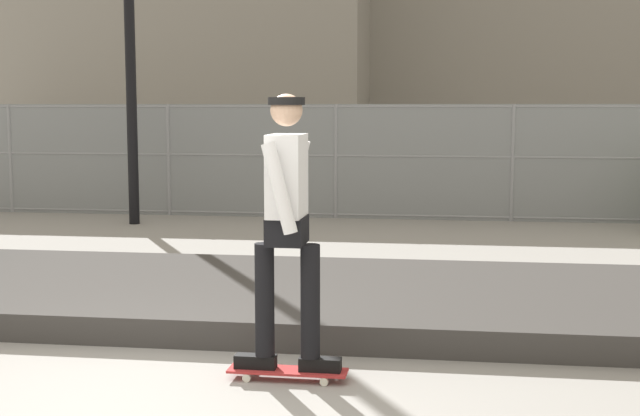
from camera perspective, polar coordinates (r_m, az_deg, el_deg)
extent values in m
cube|color=#3D3A38|center=(7.88, -4.66, -5.77)|extent=(14.72, 2.84, 0.23)
cube|color=#B22D2D|center=(5.86, -2.15, -10.71)|extent=(0.80, 0.21, 0.02)
cylinder|color=silver|center=(5.91, 0.54, -10.90)|extent=(0.05, 0.03, 0.05)
cylinder|color=silver|center=(5.74, 0.27, -11.44)|extent=(0.05, 0.03, 0.05)
cylinder|color=silver|center=(6.01, -4.47, -10.63)|extent=(0.05, 0.03, 0.05)
cylinder|color=silver|center=(5.84, -4.88, -11.15)|extent=(0.05, 0.03, 0.05)
cube|color=#99999E|center=(5.82, 0.41, -10.97)|extent=(0.05, 0.14, 0.01)
cube|color=#99999E|center=(5.92, -4.67, -10.70)|extent=(0.05, 0.14, 0.01)
cube|color=black|center=(5.81, 0.01, -10.32)|extent=(0.28, 0.10, 0.09)
cube|color=black|center=(5.89, -4.29, -10.10)|extent=(0.28, 0.10, 0.09)
cylinder|color=black|center=(5.71, -0.65, -6.20)|extent=(0.13, 0.13, 0.76)
cylinder|color=black|center=(5.76, -3.69, -6.09)|extent=(0.13, 0.13, 0.76)
cube|color=black|center=(5.65, -2.20, -1.49)|extent=(0.24, 0.34, 0.18)
cube|color=white|center=(5.61, -2.21, 2.15)|extent=(0.22, 0.38, 0.54)
cylinder|color=white|center=(5.85, -1.75, 1.76)|extent=(0.23, 0.09, 0.58)
cylinder|color=white|center=(5.37, -2.71, 1.30)|extent=(0.23, 0.09, 0.58)
sphere|color=tan|center=(5.59, -2.23, 6.50)|extent=(0.21, 0.21, 0.21)
cylinder|color=black|center=(5.59, -2.24, 7.09)|extent=(0.24, 0.24, 0.05)
cylinder|color=gray|center=(15.68, -19.81, 3.10)|extent=(0.06, 0.06, 1.85)
cylinder|color=gray|center=(14.58, -9.99, 3.15)|extent=(0.06, 0.06, 1.85)
cylinder|color=gray|center=(13.96, 1.05, 3.10)|extent=(0.06, 0.06, 1.85)
cylinder|color=gray|center=(13.90, 12.63, 2.92)|extent=(0.06, 0.06, 1.85)
cylinder|color=gray|center=(13.94, 1.05, 6.73)|extent=(16.85, 0.04, 0.04)
cylinder|color=gray|center=(13.96, 1.05, 3.48)|extent=(16.85, 0.04, 0.04)
cylinder|color=gray|center=(14.05, 1.04, -0.42)|extent=(16.85, 0.04, 0.04)
cube|color=gray|center=(13.96, 1.05, 3.10)|extent=(16.85, 0.01, 1.85)
cube|color=silver|center=(17.15, -8.72, 2.85)|extent=(4.44, 1.91, 0.70)
cube|color=#23282D|center=(17.18, -9.39, 5.09)|extent=(2.24, 1.66, 0.64)
cylinder|color=black|center=(17.63, -3.61, 1.88)|extent=(0.65, 0.26, 0.64)
cylinder|color=black|center=(15.97, -5.00, 1.36)|extent=(0.65, 0.26, 0.64)
cylinder|color=black|center=(18.44, -11.89, 1.97)|extent=(0.65, 0.26, 0.64)
cylinder|color=black|center=(16.87, -14.01, 1.47)|extent=(0.65, 0.26, 0.64)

